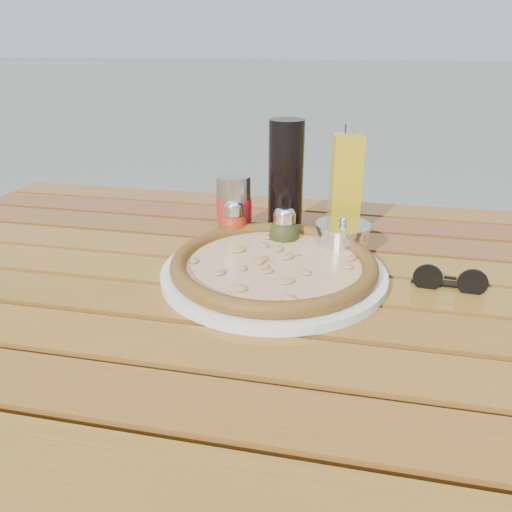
% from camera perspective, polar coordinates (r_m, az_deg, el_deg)
% --- Properties ---
extents(table, '(1.40, 0.90, 0.75)m').
position_cam_1_polar(table, '(0.84, -0.29, -7.20)').
color(table, '#36210C').
rests_on(table, ground).
extents(plate, '(0.43, 0.43, 0.01)m').
position_cam_1_polar(plate, '(0.80, 2.02, -1.90)').
color(plate, white).
rests_on(plate, table).
extents(pizza, '(0.36, 0.36, 0.03)m').
position_cam_1_polar(pizza, '(0.80, 2.03, -0.88)').
color(pizza, beige).
rests_on(pizza, plate).
extents(pepper_shaker, '(0.07, 0.07, 0.08)m').
position_cam_1_polar(pepper_shaker, '(0.93, -2.56, 3.90)').
color(pepper_shaker, '#AB2E13').
rests_on(pepper_shaker, table).
extents(oregano_shaker, '(0.07, 0.07, 0.08)m').
position_cam_1_polar(oregano_shaker, '(0.89, 3.25, 2.98)').
color(oregano_shaker, '#363D18').
rests_on(oregano_shaker, table).
extents(dark_bottle, '(0.08, 0.08, 0.22)m').
position_cam_1_polar(dark_bottle, '(0.95, 3.41, 8.77)').
color(dark_bottle, black).
rests_on(dark_bottle, table).
extents(soda_can, '(0.08, 0.08, 0.12)m').
position_cam_1_polar(soda_can, '(0.95, -2.52, 5.58)').
color(soda_can, '#B9B9BD').
rests_on(soda_can, table).
extents(olive_oil_cruet, '(0.07, 0.07, 0.21)m').
position_cam_1_polar(olive_oil_cruet, '(0.98, 10.14, 8.13)').
color(olive_oil_cruet, '#B59413').
rests_on(olive_oil_cruet, table).
extents(parmesan_tin, '(0.12, 0.12, 0.07)m').
position_cam_1_polar(parmesan_tin, '(0.89, 9.82, 1.91)').
color(parmesan_tin, silver).
rests_on(parmesan_tin, table).
extents(sunglasses, '(0.11, 0.03, 0.04)m').
position_cam_1_polar(sunglasses, '(0.81, 21.24, -2.68)').
color(sunglasses, black).
rests_on(sunglasses, table).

